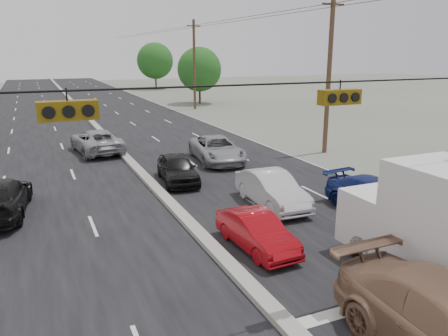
{
  "coord_description": "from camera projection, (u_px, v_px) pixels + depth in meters",
  "views": [
    {
      "loc": [
        -5.1,
        -8.28,
        6.46
      ],
      "look_at": [
        1.37,
        6.38,
        2.2
      ],
      "focal_mm": 35.0,
      "sensor_mm": 36.0,
      "label": 1
    }
  ],
  "objects": [
    {
      "name": "traffic_signals",
      "position": [
        336.0,
        95.0,
        10.1
      ],
      "size": [
        25.0,
        0.3,
        0.54
      ],
      "color": "black",
      "rests_on": "ground"
    },
    {
      "name": "road_surface",
      "position": [
        99.0,
        130.0,
        37.49
      ],
      "size": [
        20.0,
        160.0,
        0.02
      ],
      "primitive_type": "cube",
      "color": "black",
      "rests_on": "ground"
    },
    {
      "name": "tree_right_mid",
      "position": [
        199.0,
        69.0,
        55.49
      ],
      "size": [
        5.6,
        5.6,
        7.14
      ],
      "color": "#382619",
      "rests_on": "ground"
    },
    {
      "name": "queue_car_c",
      "position": [
        217.0,
        149.0,
        26.45
      ],
      "size": [
        3.1,
        5.64,
        1.5
      ],
      "primitive_type": "imported",
      "rotation": [
        0.0,
        0.0,
        -0.12
      ],
      "color": "#929399",
      "rests_on": "ground"
    },
    {
      "name": "queue_car_b",
      "position": [
        272.0,
        190.0,
        18.75
      ],
      "size": [
        1.7,
        4.52,
        1.48
      ],
      "primitive_type": "imported",
      "rotation": [
        0.0,
        0.0,
        -0.03
      ],
      "color": "silver",
      "rests_on": "ground"
    },
    {
      "name": "queue_car_a",
      "position": [
        178.0,
        169.0,
        22.2
      ],
      "size": [
        2.16,
        4.36,
        1.43
      ],
      "primitive_type": "imported",
      "rotation": [
        0.0,
        0.0,
        -0.11
      ],
      "color": "black",
      "rests_on": "ground"
    },
    {
      "name": "center_median",
      "position": [
        98.0,
        129.0,
        37.46
      ],
      "size": [
        0.5,
        160.0,
        0.2
      ],
      "primitive_type": "cube",
      "color": "gray",
      "rests_on": "ground"
    },
    {
      "name": "oncoming_far",
      "position": [
        96.0,
        141.0,
        28.74
      ],
      "size": [
        3.14,
        5.78,
        1.54
      ],
      "primitive_type": "imported",
      "rotation": [
        0.0,
        0.0,
        3.25
      ],
      "color": "#939599",
      "rests_on": "ground"
    },
    {
      "name": "ground",
      "position": [
        276.0,
        318.0,
        10.97
      ],
      "size": [
        200.0,
        200.0,
        0.0
      ],
      "primitive_type": "plane",
      "color": "#606356",
      "rests_on": "ground"
    },
    {
      "name": "utility_pole_right_c",
      "position": [
        194.0,
        64.0,
        49.89
      ],
      "size": [
        1.6,
        0.3,
        10.0
      ],
      "color": "#422D1E",
      "rests_on": "ground"
    },
    {
      "name": "red_sedan",
      "position": [
        257.0,
        232.0,
        14.65
      ],
      "size": [
        1.5,
        3.79,
        1.23
      ],
      "primitive_type": "imported",
      "rotation": [
        0.0,
        0.0,
        0.05
      ],
      "color": "#A00911",
      "rests_on": "ground"
    },
    {
      "name": "utility_pole_right_b",
      "position": [
        329.0,
        74.0,
        27.79
      ],
      "size": [
        1.6,
        0.3,
        10.0
      ],
      "color": "#422D1E",
      "rests_on": "ground"
    },
    {
      "name": "queue_car_d",
      "position": [
        377.0,
        198.0,
        17.86
      ],
      "size": [
        2.44,
        4.99,
        1.4
      ],
      "primitive_type": "imported",
      "rotation": [
        0.0,
        0.0,
        0.1
      ],
      "color": "navy",
      "rests_on": "ground"
    },
    {
      "name": "tree_right_far",
      "position": [
        155.0,
        61.0,
        77.82
      ],
      "size": [
        6.4,
        6.4,
        8.16
      ],
      "color": "#382619",
      "rests_on": "ground"
    }
  ]
}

